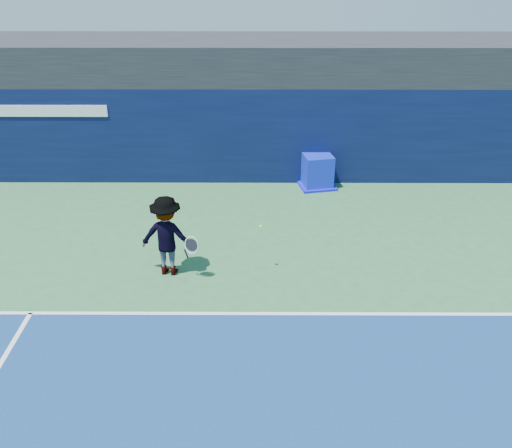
% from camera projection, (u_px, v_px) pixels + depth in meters
% --- Properties ---
extents(ground, '(80.00, 80.00, 0.00)m').
position_uv_depth(ground, '(269.00, 423.00, 9.35)').
color(ground, '#2E673B').
rests_on(ground, ground).
extents(baseline, '(24.00, 0.10, 0.01)m').
position_uv_depth(baseline, '(267.00, 314.00, 12.01)').
color(baseline, white).
rests_on(baseline, ground).
extents(stadium_band, '(36.00, 3.00, 1.20)m').
position_uv_depth(stadium_band, '(265.00, 59.00, 17.91)').
color(stadium_band, black).
rests_on(stadium_band, back_wall_assembly).
extents(back_wall_assembly, '(36.00, 1.03, 3.00)m').
position_uv_depth(back_wall_assembly, '(264.00, 133.00, 17.99)').
color(back_wall_assembly, '#091134').
rests_on(back_wall_assembly, ground).
extents(equipment_cart, '(1.27, 1.27, 1.04)m').
position_uv_depth(equipment_cart, '(317.00, 172.00, 17.82)').
color(equipment_cart, '#0D1EC0').
rests_on(equipment_cart, ground).
extents(tennis_player, '(1.44, 0.90, 1.94)m').
position_uv_depth(tennis_player, '(167.00, 236.00, 13.05)').
color(tennis_player, white).
rests_on(tennis_player, ground).
extents(tennis_ball, '(0.07, 0.07, 0.07)m').
position_uv_depth(tennis_ball, '(261.00, 226.00, 13.03)').
color(tennis_ball, '#BFF21A').
rests_on(tennis_ball, ground).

